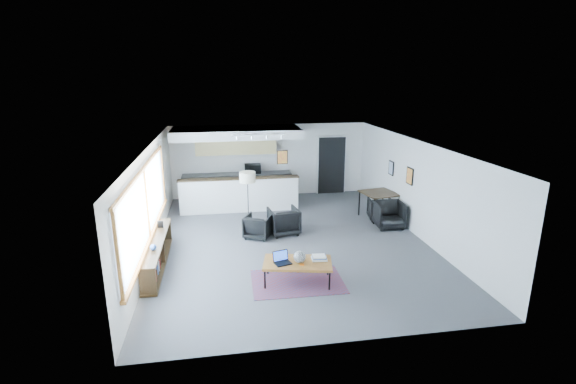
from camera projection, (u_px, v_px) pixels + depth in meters
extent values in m
cube|color=#4C4C4E|center=(291.00, 241.00, 11.19)|extent=(7.00, 9.00, 0.01)
cube|color=white|center=(291.00, 144.00, 10.48)|extent=(7.00, 9.00, 0.01)
cube|color=silver|center=(270.00, 160.00, 15.11)|extent=(7.00, 0.01, 2.60)
cube|color=silver|center=(339.00, 272.00, 6.56)|extent=(7.00, 0.01, 2.60)
cube|color=silver|center=(151.00, 201.00, 10.28)|extent=(0.01, 9.00, 2.60)
cube|color=silver|center=(417.00, 188.00, 11.39)|extent=(0.01, 9.00, 2.60)
cube|color=#8CBFFF|center=(146.00, 203.00, 9.38)|extent=(0.02, 5.80, 1.55)
cube|color=brown|center=(150.00, 236.00, 9.60)|extent=(0.10, 5.95, 0.06)
cube|color=brown|center=(143.00, 169.00, 9.17)|extent=(0.06, 5.95, 0.06)
cube|color=brown|center=(118.00, 257.00, 6.63)|extent=(0.06, 0.06, 1.60)
cube|color=brown|center=(147.00, 203.00, 9.38)|extent=(0.06, 0.06, 1.60)
cube|color=brown|center=(162.00, 174.00, 12.14)|extent=(0.06, 0.06, 1.60)
cube|color=#342312|center=(156.00, 241.00, 9.55)|extent=(0.35, 3.00, 0.05)
cube|color=#342312|center=(158.00, 264.00, 9.71)|extent=(0.35, 3.00, 0.05)
cube|color=#342312|center=(148.00, 282.00, 8.25)|extent=(0.33, 0.04, 0.55)
cube|color=#342312|center=(157.00, 253.00, 9.63)|extent=(0.33, 0.04, 0.55)
cube|color=#342312|center=(165.00, 230.00, 11.01)|extent=(0.33, 0.04, 0.55)
cube|color=#3359A5|center=(149.00, 286.00, 8.44)|extent=(0.18, 0.04, 0.20)
cube|color=silver|center=(151.00, 281.00, 8.60)|extent=(0.18, 0.04, 0.22)
cube|color=maroon|center=(152.00, 277.00, 8.76)|extent=(0.18, 0.04, 0.24)
cube|color=#342312|center=(153.00, 274.00, 8.92)|extent=(0.18, 0.04, 0.20)
cube|color=#3359A5|center=(154.00, 270.00, 9.08)|extent=(0.18, 0.04, 0.22)
cube|color=silver|center=(155.00, 266.00, 9.24)|extent=(0.18, 0.04, 0.24)
cube|color=maroon|center=(156.00, 264.00, 9.41)|extent=(0.18, 0.04, 0.20)
cube|color=#342312|center=(157.00, 260.00, 9.57)|extent=(0.18, 0.04, 0.22)
cube|color=#3359A5|center=(158.00, 257.00, 9.72)|extent=(0.18, 0.03, 0.24)
cube|color=silver|center=(159.00, 255.00, 9.89)|extent=(0.18, 0.03, 0.20)
cube|color=maroon|center=(160.00, 251.00, 10.05)|extent=(0.18, 0.03, 0.22)
cube|color=#342312|center=(161.00, 248.00, 10.21)|extent=(0.18, 0.04, 0.24)
cube|color=black|center=(160.00, 224.00, 10.28)|extent=(0.14, 0.02, 0.18)
sphere|color=#264C99|center=(153.00, 247.00, 8.96)|extent=(0.14, 0.14, 0.14)
cube|color=white|center=(240.00, 195.00, 13.42)|extent=(3.80, 0.25, 1.10)
cube|color=#342312|center=(239.00, 178.00, 13.26)|extent=(3.85, 0.32, 0.04)
cube|color=white|center=(238.00, 187.00, 14.82)|extent=(3.80, 0.60, 0.90)
cube|color=#2D2D2D|center=(237.00, 174.00, 14.69)|extent=(3.82, 0.62, 0.04)
cube|color=#D3B86F|center=(236.00, 144.00, 14.55)|extent=(2.80, 0.35, 0.70)
cube|color=white|center=(236.00, 133.00, 13.75)|extent=(4.20, 1.80, 0.30)
cube|color=black|center=(282.00, 157.00, 13.32)|extent=(0.35, 0.03, 0.45)
cube|color=orange|center=(282.00, 157.00, 13.31)|extent=(0.30, 0.01, 0.40)
cube|color=black|center=(331.00, 165.00, 15.47)|extent=(1.00, 0.12, 2.10)
cube|color=white|center=(318.00, 166.00, 15.39)|extent=(0.06, 0.10, 2.10)
cube|color=white|center=(345.00, 165.00, 15.56)|extent=(0.06, 0.10, 2.10)
cube|color=white|center=(332.00, 137.00, 15.18)|extent=(1.10, 0.10, 0.06)
cube|color=silver|center=(259.00, 135.00, 12.49)|extent=(1.60, 0.04, 0.04)
cylinder|color=silver|center=(237.00, 138.00, 12.41)|extent=(0.07, 0.07, 0.09)
cylinder|color=silver|center=(252.00, 138.00, 12.48)|extent=(0.07, 0.07, 0.09)
cylinder|color=silver|center=(267.00, 137.00, 12.55)|extent=(0.07, 0.07, 0.09)
cylinder|color=silver|center=(282.00, 137.00, 12.62)|extent=(0.07, 0.07, 0.09)
cube|color=black|center=(410.00, 176.00, 11.70)|extent=(0.03, 0.38, 0.48)
cube|color=orange|center=(409.00, 176.00, 11.70)|extent=(0.00, 0.32, 0.42)
cube|color=black|center=(391.00, 168.00, 12.95)|extent=(0.03, 0.34, 0.44)
cube|color=#859FC5|center=(391.00, 168.00, 12.94)|extent=(0.00, 0.28, 0.38)
cube|color=#512B3F|center=(297.00, 281.00, 8.96)|extent=(1.98, 1.37, 0.01)
cube|color=brown|center=(298.00, 263.00, 8.84)|extent=(1.57, 1.06, 0.06)
cube|color=black|center=(265.00, 280.00, 8.61)|extent=(0.04, 0.04, 0.42)
cube|color=black|center=(268.00, 265.00, 9.25)|extent=(0.04, 0.04, 0.42)
cube|color=black|center=(329.00, 281.00, 8.56)|extent=(0.04, 0.04, 0.42)
cube|color=black|center=(328.00, 267.00, 9.20)|extent=(0.04, 0.04, 0.42)
cube|color=black|center=(297.00, 271.00, 8.53)|extent=(1.35, 0.32, 0.03)
cube|color=black|center=(298.00, 258.00, 9.17)|extent=(1.35, 0.32, 0.03)
cube|color=black|center=(283.00, 263.00, 8.75)|extent=(0.40, 0.33, 0.02)
cube|color=black|center=(280.00, 256.00, 8.82)|extent=(0.34, 0.16, 0.23)
cube|color=blue|center=(280.00, 256.00, 8.82)|extent=(0.31, 0.13, 0.19)
sphere|color=gray|center=(300.00, 257.00, 8.76)|extent=(0.26, 0.26, 0.26)
cube|color=silver|center=(319.00, 259.00, 8.94)|extent=(0.34, 0.28, 0.04)
cube|color=#3359A5|center=(319.00, 257.00, 8.93)|extent=(0.31, 0.26, 0.03)
cube|color=silver|center=(319.00, 256.00, 8.90)|extent=(0.28, 0.23, 0.03)
cube|color=#E5590C|center=(302.00, 265.00, 8.69)|extent=(0.12, 0.12, 0.01)
imported|color=black|center=(258.00, 225.00, 11.33)|extent=(0.88, 0.86, 0.70)
imported|color=black|center=(284.00, 220.00, 11.60)|extent=(0.88, 0.84, 0.81)
cylinder|color=black|center=(249.00, 225.00, 12.33)|extent=(0.37, 0.37, 0.03)
cylinder|color=black|center=(248.00, 202.00, 12.15)|extent=(0.03, 0.03, 1.36)
cylinder|color=beige|center=(247.00, 177.00, 11.94)|extent=(0.61, 0.61, 0.30)
cube|color=#342312|center=(379.00, 193.00, 12.76)|extent=(1.14, 1.14, 0.04)
cylinder|color=black|center=(374.00, 212.00, 12.33)|extent=(0.05, 0.05, 0.78)
cylinder|color=black|center=(359.00, 203.00, 13.11)|extent=(0.05, 0.05, 0.78)
cylinder|color=black|center=(399.00, 208.00, 12.63)|extent=(0.05, 0.05, 0.78)
cylinder|color=black|center=(383.00, 201.00, 13.40)|extent=(0.05, 0.05, 0.78)
imported|color=black|center=(389.00, 216.00, 12.09)|extent=(0.72, 0.68, 0.71)
imported|color=black|center=(380.00, 210.00, 12.76)|extent=(0.69, 0.66, 0.61)
imported|color=black|center=(253.00, 168.00, 14.72)|extent=(0.58, 0.34, 0.38)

